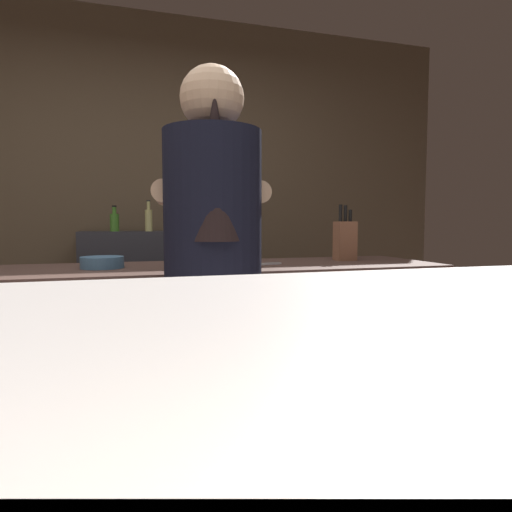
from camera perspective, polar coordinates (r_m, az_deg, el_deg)
name	(u,v)px	position (r m, az deg, el deg)	size (l,w,h in m)	color
wall_back	(132,194)	(3.50, -15.93, 7.75)	(5.20, 0.10, 2.70)	brown
prep_counter	(216,366)	(2.10, -5.21, -14.09)	(2.10, 0.60, 0.94)	#4D362F
back_shelf	(139,306)	(3.27, -14.97, -6.30)	(0.79, 0.36, 1.07)	#323239
bartender	(213,271)	(1.53, -5.58, -1.94)	(0.45, 0.53, 1.67)	#352742
knife_block	(345,240)	(2.29, 11.54, 2.09)	(0.10, 0.08, 0.29)	brown
mixing_bowl	(102,262)	(1.98, -19.43, -0.79)	(0.18, 0.18, 0.05)	teal
chefs_knife	(257,264)	(1.99, 0.19, -1.09)	(0.24, 0.03, 0.01)	silver
pint_glass_near	(349,134)	(0.05, 12.06, 15.31)	(0.07, 0.07, 0.14)	#D1B75B
bottle_soy	(149,219)	(3.15, -13.83, 4.69)	(0.05, 0.05, 0.22)	#CAC779
bottle_olive_oil	(115,221)	(3.16, -17.99, 4.31)	(0.06, 0.06, 0.18)	#43832B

